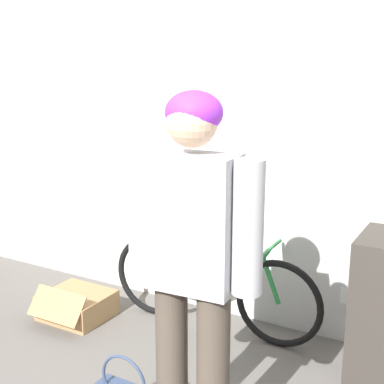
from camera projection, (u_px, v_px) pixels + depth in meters
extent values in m
cube|color=silver|center=(278.00, 153.00, 3.76)|extent=(8.00, 0.06, 2.60)
cube|color=white|center=(346.00, 296.00, 3.69)|extent=(0.08, 0.01, 0.12)
cylinder|color=#4C4238|center=(172.00, 361.00, 2.73)|extent=(0.16, 0.16, 0.86)
cylinder|color=#4C4238|center=(213.00, 374.00, 2.61)|extent=(0.16, 0.16, 0.86)
cube|color=#B2B2B7|center=(192.00, 222.00, 2.49)|extent=(0.44, 0.26, 0.65)
cylinder|color=#B2B2B7|center=(142.00, 211.00, 2.63)|extent=(0.14, 0.14, 0.62)
cylinder|color=#B2B2B7|center=(248.00, 228.00, 2.35)|extent=(0.14, 0.14, 0.62)
sphere|color=#DBB28E|center=(192.00, 122.00, 2.38)|extent=(0.23, 0.23, 0.23)
ellipsoid|color=purple|center=(194.00, 112.00, 2.39)|extent=(0.27, 0.25, 0.20)
torus|color=black|center=(152.00, 276.00, 4.13)|extent=(0.63, 0.06, 0.63)
torus|color=black|center=(279.00, 304.00, 3.65)|extent=(0.63, 0.06, 0.63)
cylinder|color=#237A38|center=(174.00, 284.00, 4.04)|extent=(0.40, 0.04, 0.08)
cylinder|color=#237A38|center=(167.00, 259.00, 4.02)|extent=(0.31, 0.04, 0.35)
cylinder|color=#237A38|center=(190.00, 266.00, 3.94)|extent=(0.14, 0.04, 0.39)
cylinder|color=#237A38|center=(228.00, 275.00, 3.79)|extent=(0.54, 0.05, 0.39)
cylinder|color=#237A38|center=(222.00, 249.00, 3.77)|extent=(0.62, 0.05, 0.05)
cylinder|color=#237A38|center=(271.00, 281.00, 3.64)|extent=(0.16, 0.04, 0.33)
cylinder|color=#237A38|center=(266.00, 254.00, 3.62)|extent=(0.07, 0.04, 0.08)
cylinder|color=#237A38|center=(269.00, 250.00, 3.60)|extent=(0.03, 0.46, 0.02)
ellipsoid|color=black|center=(184.00, 239.00, 3.91)|extent=(0.22, 0.08, 0.05)
torus|color=#334260|center=(124.00, 380.00, 2.79)|extent=(0.28, 0.02, 0.28)
cube|color=#A87F51|center=(77.00, 305.00, 4.13)|extent=(0.49, 0.43, 0.19)
cube|color=#A87F51|center=(57.00, 306.00, 3.92)|extent=(0.47, 0.15, 0.19)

